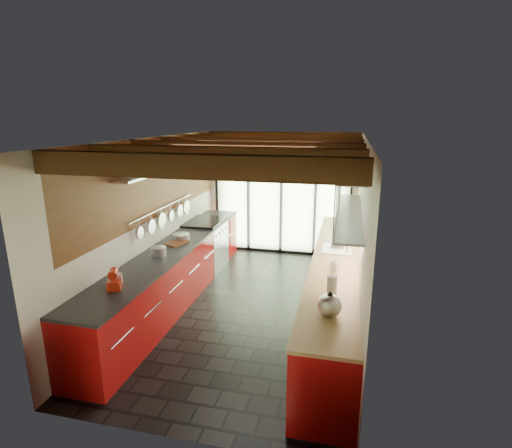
# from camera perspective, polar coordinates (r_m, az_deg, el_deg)

# --- Properties ---
(ground) EXTENTS (5.50, 5.50, 0.00)m
(ground) POSITION_cam_1_polar(r_m,az_deg,el_deg) (6.43, -0.71, -11.74)
(ground) COLOR black
(ground) RESTS_ON ground
(room_shell) EXTENTS (5.50, 5.50, 5.50)m
(room_shell) POSITION_cam_1_polar(r_m,az_deg,el_deg) (5.87, -0.76, 2.80)
(room_shell) COLOR silver
(room_shell) RESTS_ON ground
(ceiling_beams) EXTENTS (3.14, 5.06, 4.90)m
(ceiling_beams) POSITION_cam_1_polar(r_m,az_deg,el_deg) (6.12, 0.08, 10.95)
(ceiling_beams) COLOR #593316
(ceiling_beams) RESTS_ON ground
(glass_door) EXTENTS (2.95, 0.10, 2.90)m
(glass_door) POSITION_cam_1_polar(r_m,az_deg,el_deg) (8.47, 3.66, 6.63)
(glass_door) COLOR #C6EAAD
(glass_door) RESTS_ON ground
(left_counter) EXTENTS (0.68, 5.00, 0.92)m
(left_counter) POSITION_cam_1_polar(r_m,az_deg,el_deg) (6.64, -11.54, -6.82)
(left_counter) COLOR #A30D0F
(left_counter) RESTS_ON ground
(range_stove) EXTENTS (0.66, 0.90, 0.97)m
(range_stove) POSITION_cam_1_polar(r_m,az_deg,el_deg) (7.89, -7.20, -2.98)
(range_stove) COLOR silver
(range_stove) RESTS_ON ground
(right_counter) EXTENTS (0.68, 5.00, 0.92)m
(right_counter) POSITION_cam_1_polar(r_m,az_deg,el_deg) (6.09, 11.15, -8.89)
(right_counter) COLOR #A30D0F
(right_counter) RESTS_ON ground
(sink_assembly) EXTENTS (0.45, 0.52, 0.43)m
(sink_assembly) POSITION_cam_1_polar(r_m,az_deg,el_deg) (6.28, 11.66, -3.26)
(sink_assembly) COLOR silver
(sink_assembly) RESTS_ON right_counter
(upper_cabinets_right) EXTENTS (0.34, 3.00, 3.00)m
(upper_cabinets_right) POSITION_cam_1_polar(r_m,az_deg,el_deg) (5.96, 13.45, 4.50)
(upper_cabinets_right) COLOR silver
(upper_cabinets_right) RESTS_ON ground
(left_wall_fixtures) EXTENTS (0.28, 2.60, 0.96)m
(left_wall_fixtures) POSITION_cam_1_polar(r_m,az_deg,el_deg) (6.58, -12.80, 5.08)
(left_wall_fixtures) COLOR silver
(left_wall_fixtures) RESTS_ON ground
(stand_mixer) EXTENTS (0.25, 0.30, 0.24)m
(stand_mixer) POSITION_cam_1_polar(r_m,az_deg,el_deg) (5.11, -19.49, -7.55)
(stand_mixer) COLOR red
(stand_mixer) RESTS_ON left_counter
(pot_large) EXTENTS (0.29, 0.29, 0.14)m
(pot_large) POSITION_cam_1_polar(r_m,az_deg,el_deg) (6.04, -13.71, -3.84)
(pot_large) COLOR silver
(pot_large) RESTS_ON left_counter
(pot_small) EXTENTS (0.33, 0.33, 0.10)m
(pot_small) POSITION_cam_1_polar(r_m,az_deg,el_deg) (6.74, -10.63, -1.83)
(pot_small) COLOR silver
(pot_small) RESTS_ON left_counter
(cutting_board) EXTENTS (0.36, 0.43, 0.03)m
(cutting_board) POSITION_cam_1_polar(r_m,az_deg,el_deg) (6.56, -11.36, -2.66)
(cutting_board) COLOR brown
(cutting_board) RESTS_ON left_counter
(kettle) EXTENTS (0.31, 0.34, 0.29)m
(kettle) POSITION_cam_1_polar(r_m,az_deg,el_deg) (4.24, 10.48, -11.19)
(kettle) COLOR silver
(kettle) RESTS_ON right_counter
(paper_towel) EXTENTS (0.15, 0.15, 0.31)m
(paper_towel) POSITION_cam_1_polar(r_m,az_deg,el_deg) (4.63, 10.77, -8.78)
(paper_towel) COLOR white
(paper_towel) RESTS_ON right_counter
(soap_bottle) EXTENTS (0.12, 0.12, 0.20)m
(soap_bottle) POSITION_cam_1_polar(r_m,az_deg,el_deg) (5.41, 11.19, -5.60)
(soap_bottle) COLOR silver
(soap_bottle) RESTS_ON right_counter
(bowl) EXTENTS (0.26, 0.26, 0.06)m
(bowl) POSITION_cam_1_polar(r_m,az_deg,el_deg) (6.46, 11.56, -2.83)
(bowl) COLOR silver
(bowl) RESTS_ON right_counter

